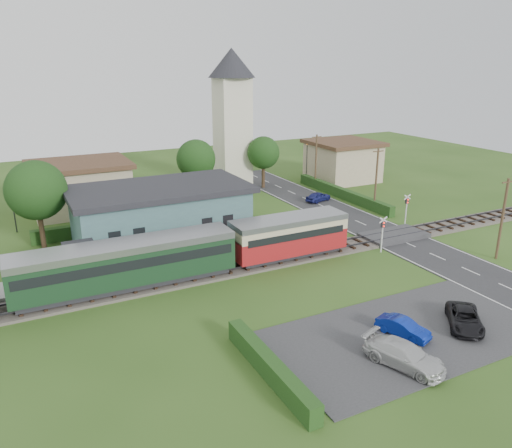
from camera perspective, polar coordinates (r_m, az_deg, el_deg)
name	(u,v)px	position (r m, az deg, el deg)	size (l,w,h in m)	color
ground	(317,263)	(41.99, 7.03, -4.48)	(120.00, 120.00, 0.00)	#2D4C19
railway_track	(305,254)	(43.49, 5.58, -3.45)	(76.00, 3.20, 0.49)	#4C443D
road	(409,244)	(47.97, 17.03, -2.20)	(6.00, 70.00, 0.05)	#28282B
car_park	(405,334)	(32.79, 16.68, -11.98)	(17.00, 9.00, 0.08)	#333335
crossing_deck	(394,235)	(49.26, 15.47, -1.27)	(6.20, 3.40, 0.45)	#333335
platform	(182,260)	(42.15, -8.41, -4.12)	(30.00, 3.00, 0.45)	gray
equipment_hut	(81,260)	(40.05, -19.42, -3.89)	(2.30, 2.30, 2.55)	beige
station_building	(161,214)	(46.57, -10.85, 1.15)	(16.00, 9.00, 5.30)	#42676D
train	(81,271)	(36.89, -19.41, -5.07)	(43.20, 2.90, 3.40)	#232328
church_tower	(232,108)	(66.01, -2.74, 13.10)	(6.00, 6.00, 17.60)	beige
house_west	(80,186)	(58.92, -19.44, 4.12)	(10.80, 8.80, 5.50)	tan
house_east	(343,160)	(71.20, 9.88, 7.19)	(8.80, 8.80, 5.50)	tan
hedge_carpark	(270,367)	(27.56, 1.59, -16.05)	(0.80, 9.00, 1.20)	#193814
hedge_roadside	(342,193)	(62.03, 9.82, 3.48)	(0.80, 18.00, 1.20)	#193814
hedge_station	(149,222)	(51.34, -12.15, 0.28)	(22.00, 0.80, 1.30)	#193814
tree_a	(36,190)	(47.25, -23.82, 3.53)	(5.20, 5.20, 8.00)	#332316
tree_b	(196,159)	(59.52, -6.87, 7.36)	(4.60, 4.60, 7.34)	#332316
tree_c	(263,153)	(65.37, 0.85, 8.14)	(4.20, 4.20, 6.78)	#332316
utility_pole_b	(502,218)	(46.23, 26.33, 0.61)	(1.40, 0.22, 7.00)	#473321
utility_pole_c	(376,179)	(56.78, 13.57, 5.02)	(1.40, 0.22, 7.00)	#473321
utility_pole_d	(316,160)	(66.14, 6.87, 7.22)	(1.40, 0.22, 7.00)	#473321
crossing_signal_near	(383,229)	(44.67, 14.28, -0.59)	(0.84, 0.28, 3.28)	silver
crossing_signal_far	(407,205)	(52.73, 16.84, 2.07)	(0.84, 0.28, 3.28)	silver
streetlamp_west	(12,203)	(53.59, -26.08, 2.22)	(0.30, 0.30, 5.15)	#3F3F47
streetlamp_east	(307,157)	(71.33, 5.84, 7.58)	(0.30, 0.30, 5.15)	#3F3F47
car_on_road	(318,197)	(59.97, 7.13, 3.13)	(1.37, 3.40, 1.16)	navy
car_park_blue	(403,328)	(32.28, 16.46, -11.28)	(1.15, 3.31, 1.09)	#0A2295
car_park_silver	(404,355)	(29.41, 16.58, -14.14)	(1.87, 4.60, 1.34)	silver
car_park_dark	(465,319)	(34.52, 22.75, -9.93)	(1.90, 4.13, 1.15)	black
pedestrian_near	(262,237)	(43.93, 0.66, -1.49)	(0.62, 0.40, 1.69)	gray
pedestrian_far	(101,262)	(40.20, -17.32, -4.13)	(0.91, 0.71, 1.88)	gray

